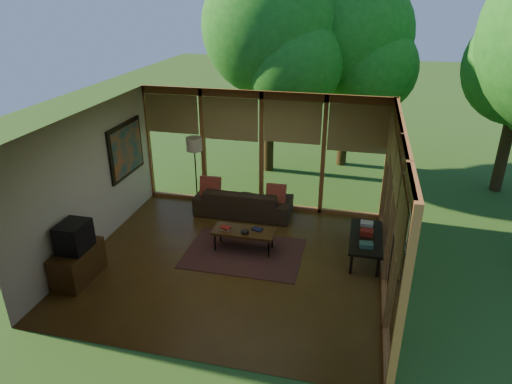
% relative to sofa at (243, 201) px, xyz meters
% --- Properties ---
extents(floor, '(5.50, 5.50, 0.00)m').
position_rel_sofa_xyz_m(floor, '(0.30, -2.00, -0.31)').
color(floor, brown).
rests_on(floor, ground).
extents(ceiling, '(5.50, 5.50, 0.00)m').
position_rel_sofa_xyz_m(ceiling, '(0.30, -2.00, 2.39)').
color(ceiling, silver).
rests_on(ceiling, ground).
extents(wall_left, '(0.04, 5.00, 2.70)m').
position_rel_sofa_xyz_m(wall_left, '(-2.45, -2.00, 1.04)').
color(wall_left, silver).
rests_on(wall_left, ground).
extents(wall_front, '(5.50, 0.04, 2.70)m').
position_rel_sofa_xyz_m(wall_front, '(0.30, -4.50, 1.04)').
color(wall_front, silver).
rests_on(wall_front, ground).
extents(window_wall_back, '(5.50, 0.12, 2.70)m').
position_rel_sofa_xyz_m(window_wall_back, '(0.30, 0.50, 1.04)').
color(window_wall_back, '#A46333').
rests_on(window_wall_back, ground).
extents(window_wall_right, '(0.12, 5.00, 2.70)m').
position_rel_sofa_xyz_m(window_wall_right, '(3.05, -2.00, 1.04)').
color(window_wall_right, '#A46333').
rests_on(window_wall_right, ground).
extents(tree_nw, '(3.47, 3.47, 5.54)m').
position_rel_sofa_xyz_m(tree_nw, '(-0.03, 2.94, 3.48)').
color(tree_nw, '#382914').
rests_on(tree_nw, ground).
extents(tree_ne, '(3.22, 3.22, 5.18)m').
position_rel_sofa_xyz_m(tree_ne, '(1.95, 3.87, 3.24)').
color(tree_ne, '#382914').
rests_on(tree_ne, ground).
extents(rug, '(2.22, 1.57, 0.01)m').
position_rel_sofa_xyz_m(rug, '(0.44, -1.64, -0.31)').
color(rug, brown).
rests_on(rug, floor).
extents(sofa, '(2.15, 0.85, 0.63)m').
position_rel_sofa_xyz_m(sofa, '(0.00, 0.00, 0.00)').
color(sofa, '#34261A').
rests_on(sofa, floor).
extents(pillow_left, '(0.46, 0.25, 0.48)m').
position_rel_sofa_xyz_m(pillow_left, '(-0.75, -0.05, 0.30)').
color(pillow_left, maroon).
rests_on(pillow_left, sofa).
extents(pillow_right, '(0.42, 0.23, 0.44)m').
position_rel_sofa_xyz_m(pillow_right, '(0.75, -0.05, 0.28)').
color(pillow_right, maroon).
rests_on(pillow_right, sofa).
extents(ct_book_lower, '(0.20, 0.16, 0.03)m').
position_rel_sofa_xyz_m(ct_book_lower, '(0.05, -1.55, 0.13)').
color(ct_book_lower, beige).
rests_on(ct_book_lower, coffee_table).
extents(ct_book_upper, '(0.22, 0.19, 0.03)m').
position_rel_sofa_xyz_m(ct_book_upper, '(0.05, -1.55, 0.16)').
color(ct_book_upper, maroon).
rests_on(ct_book_upper, coffee_table).
extents(ct_book_side, '(0.22, 0.19, 0.03)m').
position_rel_sofa_xyz_m(ct_book_side, '(0.65, -1.42, 0.13)').
color(ct_book_side, '#161932').
rests_on(ct_book_side, coffee_table).
extents(ct_bowl, '(0.16, 0.16, 0.07)m').
position_rel_sofa_xyz_m(ct_bowl, '(0.45, -1.60, 0.15)').
color(ct_bowl, black).
rests_on(ct_bowl, coffee_table).
extents(media_cabinet, '(0.50, 1.00, 0.60)m').
position_rel_sofa_xyz_m(media_cabinet, '(-2.17, -3.10, -0.01)').
color(media_cabinet, '#4C3014').
rests_on(media_cabinet, floor).
extents(television, '(0.45, 0.55, 0.50)m').
position_rel_sofa_xyz_m(television, '(-2.15, -3.10, 0.54)').
color(television, black).
rests_on(television, media_cabinet).
extents(console_book_a, '(0.25, 0.19, 0.09)m').
position_rel_sofa_xyz_m(console_book_a, '(2.70, -1.65, 0.19)').
color(console_book_a, '#386357').
rests_on(console_book_a, side_console).
extents(console_book_b, '(0.26, 0.20, 0.11)m').
position_rel_sofa_xyz_m(console_book_b, '(2.70, -1.20, 0.20)').
color(console_book_b, maroon).
rests_on(console_book_b, side_console).
extents(console_book_c, '(0.25, 0.19, 0.07)m').
position_rel_sofa_xyz_m(console_book_c, '(2.70, -0.80, 0.18)').
color(console_book_c, beige).
rests_on(console_book_c, side_console).
extents(floor_lamp, '(0.36, 0.36, 1.65)m').
position_rel_sofa_xyz_m(floor_lamp, '(-1.19, 0.22, 1.09)').
color(floor_lamp, black).
rests_on(floor_lamp, floor).
extents(coffee_table, '(1.20, 0.50, 0.43)m').
position_rel_sofa_xyz_m(coffee_table, '(0.40, -1.50, 0.08)').
color(coffee_table, '#4C3014').
rests_on(coffee_table, floor).
extents(side_console, '(0.60, 1.40, 0.46)m').
position_rel_sofa_xyz_m(side_console, '(2.70, -1.25, 0.10)').
color(side_console, black).
rests_on(side_console, floor).
extents(wall_painting, '(0.06, 1.35, 1.15)m').
position_rel_sofa_xyz_m(wall_painting, '(-2.41, -0.60, 1.24)').
color(wall_painting, black).
rests_on(wall_painting, wall_left).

